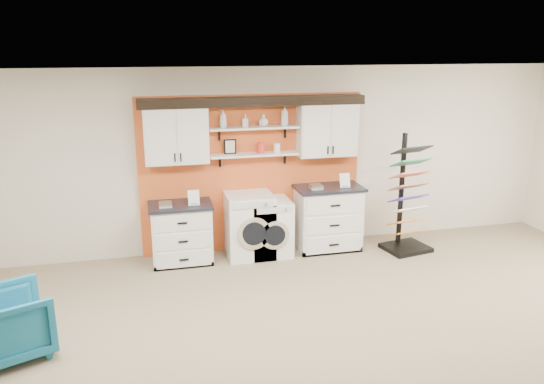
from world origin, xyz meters
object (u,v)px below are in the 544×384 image
object	(u,v)px
armchair	(10,324)
dryer	(270,227)
base_cabinet_left	(181,233)
base_cabinet_right	(328,218)
washer	(249,225)
sample_rack	(407,215)

from	to	relation	value
armchair	dryer	bearing A→B (deg)	-79.81
base_cabinet_left	armchair	world-z (taller)	base_cabinet_left
base_cabinet_right	armchair	xyz separation A→B (m)	(-4.16, -2.06, -0.15)
base_cabinet_right	armchair	size ratio (longest dim) A/B	1.32
washer	armchair	bearing A→B (deg)	-144.81
sample_rack	armchair	size ratio (longest dim) A/B	2.34
sample_rack	washer	bearing A→B (deg)	161.36
base_cabinet_left	washer	bearing A→B (deg)	-0.19
washer	armchair	size ratio (longest dim) A/B	1.24
sample_rack	armchair	bearing A→B (deg)	-172.89
washer	sample_rack	bearing A→B (deg)	-7.83
armchair	sample_rack	bearing A→B (deg)	-94.40
washer	dryer	size ratio (longest dim) A/B	1.13
base_cabinet_right	dryer	bearing A→B (deg)	-179.80
base_cabinet_left	base_cabinet_right	world-z (taller)	base_cabinet_right
base_cabinet_left	washer	xyz separation A→B (m)	(1.01, -0.00, 0.04)
dryer	armchair	xyz separation A→B (m)	(-3.22, -2.05, -0.08)
washer	base_cabinet_right	bearing A→B (deg)	0.15
base_cabinet_right	washer	xyz separation A→B (m)	(-1.25, -0.00, -0.02)
base_cabinet_right	sample_rack	bearing A→B (deg)	-16.02
dryer	armchair	bearing A→B (deg)	-147.49
washer	sample_rack	size ratio (longest dim) A/B	0.53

